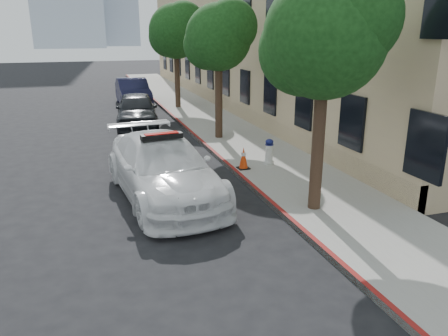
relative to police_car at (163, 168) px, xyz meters
name	(u,v)px	position (x,y,z in m)	size (l,w,h in m)	color
ground	(183,198)	(0.47, -0.27, -0.83)	(120.00, 120.00, 0.00)	black
sidewalk	(209,120)	(4.07, 9.73, -0.75)	(3.20, 50.00, 0.15)	gray
curb_strip	(179,122)	(2.53, 9.73, -0.75)	(0.12, 50.00, 0.15)	maroon
building	(273,20)	(9.67, 14.73, 4.17)	(8.00, 36.00, 10.00)	tan
tree_near	(327,36)	(3.40, -2.28, 3.44)	(2.92, 2.82, 5.62)	black
tree_mid	(219,37)	(3.40, 5.72, 3.33)	(2.77, 2.64, 5.43)	black
tree_far	(176,31)	(3.40, 13.72, 3.56)	(3.10, 3.00, 5.81)	black
police_car	(163,168)	(0.00, 0.00, 0.00)	(2.86, 5.89, 1.80)	white
parked_car_mid	(137,110)	(0.50, 9.64, -0.03)	(1.88, 4.67, 1.59)	black
parked_car_far	(133,92)	(1.06, 15.96, -0.01)	(1.72, 4.94, 1.63)	black
fire_hydrant	(269,152)	(3.80, 1.54, -0.26)	(0.36, 0.33, 0.85)	silver
traffic_cone	(244,158)	(2.82, 1.32, -0.33)	(0.39, 0.39, 0.70)	black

